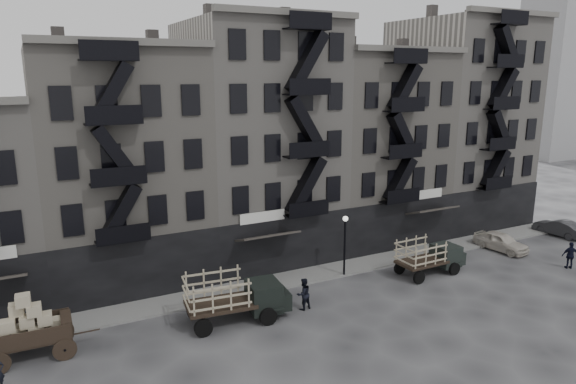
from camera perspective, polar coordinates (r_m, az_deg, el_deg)
name	(u,v)px	position (r m, az deg, el deg)	size (l,w,h in m)	color
ground	(326,300)	(32.16, 4.27, -11.85)	(140.00, 140.00, 0.00)	#38383A
sidewalk	(297,277)	(35.10, 1.03, -9.46)	(55.00, 2.50, 0.15)	slate
building_midwest	(120,167)	(35.51, -18.15, 2.66)	(10.00, 11.35, 16.20)	gray
building_center	(259,143)	(38.18, -3.26, 5.51)	(10.00, 11.35, 18.20)	gray
building_mideast	(369,147)	(43.33, 8.96, 4.95)	(10.00, 11.35, 16.20)	gray
building_east	(459,124)	(49.69, 18.46, 7.22)	(10.00, 11.35, 19.20)	gray
lamp_post	(345,238)	(34.68, 6.34, -5.05)	(0.36, 0.36, 4.28)	black
wagon	(26,322)	(28.33, -27.06, -12.72)	(3.99, 2.22, 3.34)	black
stake_truck_west	(235,294)	(29.03, -5.96, -11.18)	(5.96, 2.91, 2.89)	black
stake_truck_east	(430,254)	(36.65, 15.49, -6.64)	(5.15, 2.24, 2.56)	black
car_east	(501,241)	(43.41, 22.58, -5.10)	(1.71, 4.25, 1.45)	beige
car_far	(559,228)	(49.44, 27.90, -3.52)	(1.44, 4.13, 1.36)	#252628
pedestrian_mid	(303,294)	(30.55, 1.73, -11.25)	(0.93, 0.72, 1.91)	black
policeman	(570,255)	(41.55, 28.88, -6.19)	(1.14, 0.48, 1.95)	black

